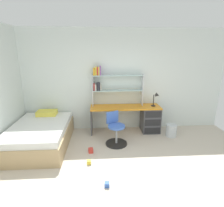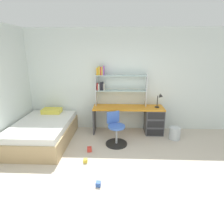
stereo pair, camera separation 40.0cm
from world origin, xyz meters
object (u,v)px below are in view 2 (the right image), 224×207
Objects in this scene: bed_platform at (43,132)px; desk at (146,118)px; toy_block_yellow_2 at (85,161)px; toy_block_blue_0 at (98,184)px; waste_bin at (175,133)px; bookshelf_hutch at (113,83)px; toy_block_red_1 at (89,149)px; desk_lamp at (160,98)px; swivel_chair at (116,132)px.

desk is at bearing 13.90° from bed_platform.
toy_block_blue_0 is at bearing -62.75° from toy_block_yellow_2.
waste_bin is 4.03× the size of toy_block_yellow_2.
desk is 1.31m from bookshelf_hutch.
bookshelf_hutch is 13.73× the size of toy_block_red_1.
toy_block_blue_0 is at bearing -135.06° from waste_bin.
desk_lamp is at bearing 138.60° from waste_bin.
desk is 23.83× the size of toy_block_blue_0.
desk_lamp reaches higher than bed_platform.
bed_platform is 3.29m from waste_bin.
bookshelf_hutch reaches higher than toy_block_yellow_2.
toy_block_red_1 reaches higher than toy_block_yellow_2.
desk_lamp is at bearing 55.93° from toy_block_blue_0.
bed_platform is at bearing 144.87° from toy_block_yellow_2.
swivel_chair reaches higher than toy_block_red_1.
waste_bin is (0.68, -0.36, -0.25)m from desk.
desk reaches higher than bed_platform.
waste_bin is at bearing 27.92° from toy_block_yellow_2.
toy_block_yellow_2 is at bearing -126.77° from swivel_chair.
bed_platform is (-1.69, -0.79, -1.09)m from bookshelf_hutch.
bed_platform is at bearing -154.94° from bookshelf_hutch.
desk is 4.89× the size of desk_lamp.
bookshelf_hutch reaches higher than swivel_chair.
desk_lamp reaches higher than desk.
toy_block_red_1 is 1.27× the size of toy_block_yellow_2.
desk is 23.91× the size of toy_block_yellow_2.
desk is 1.02× the size of bed_platform.
swivel_chair is at bearing 79.64° from toy_block_blue_0.
bookshelf_hutch is 2.15m from toy_block_yellow_2.
desk is at bearing 171.67° from desk_lamp.
swivel_chair is at bearing -168.32° from waste_bin.
bed_platform is at bearing 135.69° from toy_block_blue_0.
toy_block_red_1 is (-1.40, -1.05, -0.36)m from desk.
toy_block_yellow_2 is at bearing 117.25° from toy_block_blue_0.
bookshelf_hutch is 17.40× the size of toy_block_blue_0.
bookshelf_hutch reaches higher than toy_block_red_1.
desk_lamp is at bearing 11.55° from bed_platform.
desk reaches higher than toy_block_blue_0.
waste_bin is (3.27, 0.28, -0.11)m from bed_platform.
bed_platform reaches higher than toy_block_yellow_2.
toy_block_red_1 is at bearing 88.01° from toy_block_yellow_2.
swivel_chair is 1.53m from waste_bin.
desk_lamp is at bearing -9.12° from bookshelf_hutch.
swivel_chair reaches higher than desk.
swivel_chair is 2.46× the size of waste_bin.
waste_bin is 4.02× the size of toy_block_blue_0.
swivel_chair is at bearing 53.23° from toy_block_yellow_2.
bed_platform is 2.13m from toy_block_blue_0.
desk is at bearing 62.96° from toy_block_blue_0.
desk is at bearing 46.13° from toy_block_yellow_2.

